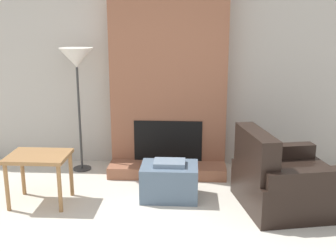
{
  "coord_description": "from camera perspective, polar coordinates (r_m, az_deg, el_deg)",
  "views": [
    {
      "loc": [
        0.3,
        -2.86,
        1.99
      ],
      "look_at": [
        0.0,
        2.42,
        0.62
      ],
      "focal_mm": 45.0,
      "sensor_mm": 36.0,
      "label": 1
    }
  ],
  "objects": [
    {
      "name": "wall_back",
      "position": [
        5.69,
        0.21,
        7.61
      ],
      "size": [
        7.27,
        0.06,
        2.6
      ],
      "primitive_type": "cube",
      "color": "#BCB7AD",
      "rests_on": "ground_plane"
    },
    {
      "name": "armchair",
      "position": [
        4.69,
        15.29,
        -7.52
      ],
      "size": [
        1.18,
        1.17,
        0.86
      ],
      "rotation": [
        0.0,
        0.0,
        1.78
      ],
      "color": "black",
      "rests_on": "ground_plane"
    },
    {
      "name": "ottoman",
      "position": [
        4.77,
        0.2,
        -7.43
      ],
      "size": [
        0.63,
        0.46,
        0.44
      ],
      "color": "slate",
      "rests_on": "ground_plane"
    },
    {
      "name": "side_table",
      "position": [
        4.76,
        -17.09,
        -4.69
      ],
      "size": [
        0.64,
        0.5,
        0.56
      ],
      "color": "#9E7042",
      "rests_on": "ground_plane"
    },
    {
      "name": "floor_lamp_left",
      "position": [
        5.49,
        -12.29,
        8.5
      ],
      "size": [
        0.43,
        0.43,
        1.61
      ],
      "color": "#333333",
      "rests_on": "ground_plane"
    },
    {
      "name": "fireplace",
      "position": [
        5.48,
        0.09,
        6.5
      ],
      "size": [
        1.5,
        0.71,
        2.6
      ],
      "color": "#935B42",
      "rests_on": "ground_plane"
    }
  ]
}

